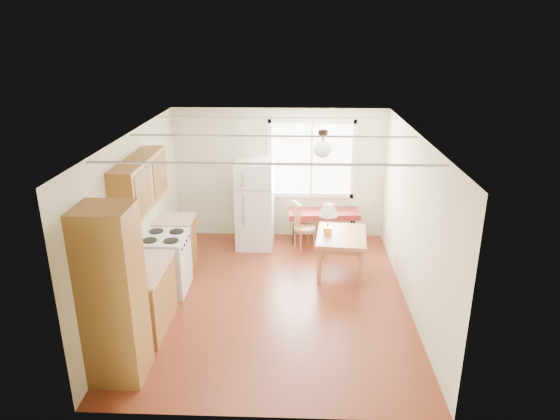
{
  "coord_description": "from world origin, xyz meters",
  "views": [
    {
      "loc": [
        0.35,
        -6.68,
        3.84
      ],
      "look_at": [
        0.07,
        0.75,
        1.15
      ],
      "focal_mm": 32.0,
      "sensor_mm": 36.0,
      "label": 1
    }
  ],
  "objects_px": {
    "bench": "(324,214)",
    "chair": "(300,223)",
    "dining_table": "(341,240)",
    "refrigerator": "(255,205)"
  },
  "relations": [
    {
      "from": "dining_table",
      "to": "chair",
      "type": "bearing_deg",
      "value": 133.63
    },
    {
      "from": "refrigerator",
      "to": "bench",
      "type": "height_order",
      "value": "refrigerator"
    },
    {
      "from": "chair",
      "to": "dining_table",
      "type": "bearing_deg",
      "value": -75.74
    },
    {
      "from": "dining_table",
      "to": "chair",
      "type": "height_order",
      "value": "chair"
    },
    {
      "from": "bench",
      "to": "dining_table",
      "type": "relative_size",
      "value": 1.2
    },
    {
      "from": "bench",
      "to": "chair",
      "type": "relative_size",
      "value": 1.52
    },
    {
      "from": "chair",
      "to": "refrigerator",
      "type": "bearing_deg",
      "value": 147.19
    },
    {
      "from": "refrigerator",
      "to": "dining_table",
      "type": "bearing_deg",
      "value": -32.14
    },
    {
      "from": "refrigerator",
      "to": "bench",
      "type": "xyz_separation_m",
      "value": [
        1.28,
        0.24,
        -0.26
      ]
    },
    {
      "from": "bench",
      "to": "refrigerator",
      "type": "bearing_deg",
      "value": -173.48
    }
  ]
}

